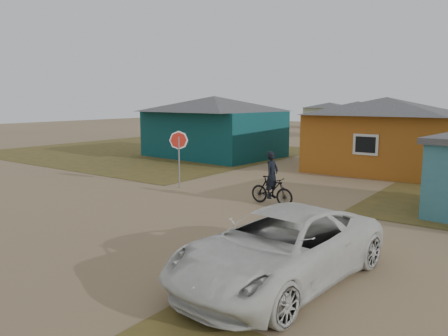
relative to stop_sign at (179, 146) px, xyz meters
The scene contains 9 objects.
ground 5.54m from the stop_sign, 52.09° to the right, with size 120.00×120.00×0.00m, color #8B7250.
grass_nw 14.07m from the stop_sign, 140.57° to the left, with size 20.00×18.00×0.00m, color brown.
house_teal 10.75m from the stop_sign, 119.41° to the left, with size 8.93×7.08×4.00m.
house_yellow 11.40m from the stop_sign, 59.89° to the left, with size 7.72×6.76×3.90m.
house_pale_west 30.00m from the stop_sign, 95.32° to the left, with size 7.04×6.15×3.60m.
house_pale_north 43.23m from the stop_sign, 104.44° to the left, with size 6.28×5.81×3.40m.
stop_sign is the anchor object (origin of this frame).
cyclist 4.89m from the stop_sign, ahead, with size 1.72×0.62×1.94m.
vehicle 10.37m from the stop_sign, 36.46° to the right, with size 2.47×5.36×1.49m, color silver.
Camera 1 is at (9.25, -9.65, 3.76)m, focal length 35.00 mm.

